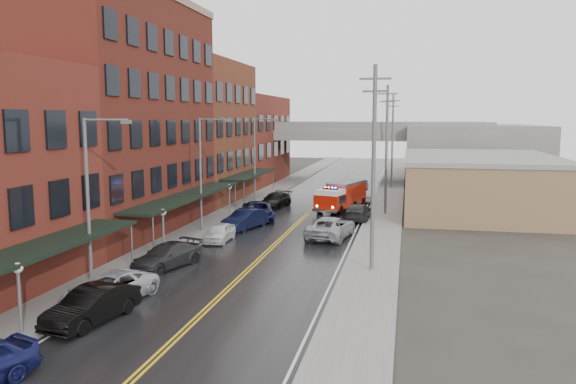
{
  "coord_description": "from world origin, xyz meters",
  "views": [
    {
      "loc": [
        9.08,
        -17.54,
        8.97
      ],
      "look_at": [
        -0.38,
        26.92,
        3.0
      ],
      "focal_mm": 35.0,
      "sensor_mm": 36.0,
      "label": 1
    }
  ],
  "objects": [
    {
      "name": "sidewalk_right",
      "position": [
        7.3,
        30.0,
        0.07
      ],
      "size": [
        3.0,
        160.0,
        0.15
      ],
      "primitive_type": "cube",
      "color": "slate",
      "rests_on": "ground"
    },
    {
      "name": "overpass",
      "position": [
        0.0,
        62.0,
        5.99
      ],
      "size": [
        40.0,
        10.0,
        7.5
      ],
      "color": "slate",
      "rests_on": "ground"
    },
    {
      "name": "brick_building_c",
      "position": [
        -13.3,
        40.5,
        7.5
      ],
      "size": [
        9.0,
        15.0,
        15.0
      ],
      "primitive_type": "cube",
      "color": "#5A281B",
      "rests_on": "ground"
    },
    {
      "name": "curb_left",
      "position": [
        -5.65,
        30.0,
        0.07
      ],
      "size": [
        0.3,
        160.0,
        0.15
      ],
      "primitive_type": "cube",
      "color": "gray",
      "rests_on": "ground"
    },
    {
      "name": "street_lamp_0",
      "position": [
        -6.55,
        8.0,
        5.19
      ],
      "size": [
        2.64,
        0.22,
        9.0
      ],
      "color": "#59595B",
      "rests_on": "ground"
    },
    {
      "name": "parked_car_left_2",
      "position": [
        -5.0,
        6.66,
        0.72
      ],
      "size": [
        3.66,
        5.59,
        1.43
      ],
      "primitive_type": "imported",
      "rotation": [
        0.0,
        0.0,
        -0.27
      ],
      "color": "#ACADB4",
      "rests_on": "ground"
    },
    {
      "name": "fire_truck",
      "position": [
        2.84,
        36.75,
        1.48
      ],
      "size": [
        4.62,
        7.87,
        2.74
      ],
      "rotation": [
        0.0,
        0.0,
        -0.29
      ],
      "color": "#AF1708",
      "rests_on": "ground"
    },
    {
      "name": "curb_right",
      "position": [
        5.65,
        30.0,
        0.07
      ],
      "size": [
        0.3,
        160.0,
        0.15
      ],
      "primitive_type": "cube",
      "color": "gray",
      "rests_on": "ground"
    },
    {
      "name": "awning_1",
      "position": [
        -7.49,
        23.0,
        2.99
      ],
      "size": [
        2.6,
        18.0,
        3.09
      ],
      "color": "black",
      "rests_on": "ground"
    },
    {
      "name": "brick_building_far",
      "position": [
        -13.3,
        58.0,
        6.0
      ],
      "size": [
        9.0,
        20.0,
        12.0
      ],
      "primitive_type": "cube",
      "color": "maroon",
      "rests_on": "ground"
    },
    {
      "name": "globe_lamp_1",
      "position": [
        -6.4,
        16.0,
        2.31
      ],
      "size": [
        0.44,
        0.44,
        3.12
      ],
      "color": "#59595B",
      "rests_on": "ground"
    },
    {
      "name": "street_lamp_2",
      "position": [
        -6.55,
        40.0,
        5.19
      ],
      "size": [
        2.64,
        0.22,
        9.0
      ],
      "color": "#59595B",
      "rests_on": "ground"
    },
    {
      "name": "parked_car_left_1",
      "position": [
        -4.34,
        3.98,
        0.79
      ],
      "size": [
        2.56,
        5.05,
        1.59
      ],
      "primitive_type": "imported",
      "rotation": [
        0.0,
        0.0,
        -0.19
      ],
      "color": "black",
      "rests_on": "ground"
    },
    {
      "name": "utility_pole_1",
      "position": [
        7.2,
        35.0,
        6.31
      ],
      "size": [
        1.8,
        0.24,
        12.0
      ],
      "color": "#59595B",
      "rests_on": "ground"
    },
    {
      "name": "right_far_block",
      "position": [
        18.0,
        70.0,
        4.0
      ],
      "size": [
        18.0,
        30.0,
        8.0
      ],
      "primitive_type": "cube",
      "color": "slate",
      "rests_on": "ground"
    },
    {
      "name": "tan_building",
      "position": [
        16.0,
        40.0,
        2.5
      ],
      "size": [
        14.0,
        22.0,
        5.0
      ],
      "primitive_type": "cube",
      "color": "#94734F",
      "rests_on": "ground"
    },
    {
      "name": "utility_pole_0",
      "position": [
        7.2,
        15.0,
        6.31
      ],
      "size": [
        1.8,
        0.24,
        12.0
      ],
      "color": "#59595B",
      "rests_on": "ground"
    },
    {
      "name": "parked_car_left_4",
      "position": [
        -4.24,
        20.93,
        0.67
      ],
      "size": [
        1.6,
        3.94,
        1.34
      ],
      "primitive_type": "imported",
      "rotation": [
        0.0,
        0.0,
        0.0
      ],
      "color": "silver",
      "rests_on": "ground"
    },
    {
      "name": "globe_lamp_2",
      "position": [
        -6.4,
        30.0,
        2.31
      ],
      "size": [
        0.44,
        0.44,
        3.12
      ],
      "color": "#59595B",
      "rests_on": "ground"
    },
    {
      "name": "parked_car_right_2",
      "position": [
        4.72,
        42.88,
        0.68
      ],
      "size": [
        2.36,
        4.23,
        1.36
      ],
      "primitive_type": "imported",
      "rotation": [
        0.0,
        0.0,
        3.34
      ],
      "color": "silver",
      "rests_on": "ground"
    },
    {
      "name": "utility_pole_2",
      "position": [
        7.2,
        55.0,
        6.31
      ],
      "size": [
        1.8,
        0.24,
        12.0
      ],
      "color": "#59595B",
      "rests_on": "ground"
    },
    {
      "name": "parked_car_left_5",
      "position": [
        -3.72,
        25.88,
        0.8
      ],
      "size": [
        3.08,
        5.15,
        1.6
      ],
      "primitive_type": "imported",
      "rotation": [
        0.0,
        0.0,
        -0.3
      ],
      "color": "black",
      "rests_on": "ground"
    },
    {
      "name": "parked_car_right_1",
      "position": [
        5.0,
        31.64,
        0.75
      ],
      "size": [
        2.57,
        5.33,
        1.5
      ],
      "primitive_type": "imported",
      "rotation": [
        0.0,
        0.0,
        3.05
      ],
      "color": "#232325",
      "rests_on": "ground"
    },
    {
      "name": "parked_car_left_3",
      "position": [
        -5.0,
        13.3,
        0.73
      ],
      "size": [
        3.49,
        5.38,
        1.45
      ],
      "primitive_type": "imported",
      "rotation": [
        0.0,
        0.0,
        -0.32
      ],
      "color": "#272729",
      "rests_on": "ground"
    },
    {
      "name": "parked_car_right_3",
      "position": [
        3.6,
        52.2,
        0.69
      ],
      "size": [
        1.49,
        4.2,
        1.38
      ],
      "primitive_type": "imported",
      "rotation": [
        0.0,
        0.0,
        3.13
      ],
      "color": "black",
      "rests_on": "ground"
    },
    {
      "name": "ground",
      "position": [
        0.0,
        0.0,
        0.0
      ],
      "size": [
        220.0,
        220.0,
        0.0
      ],
      "primitive_type": "plane",
      "color": "#2D2B26",
      "rests_on": "ground"
    },
    {
      "name": "road",
      "position": [
        0.0,
        30.0,
        0.01
      ],
      "size": [
        11.0,
        160.0,
        0.02
      ],
      "primitive_type": "cube",
      "color": "black",
      "rests_on": "ground"
    },
    {
      "name": "awning_2",
      "position": [
        -7.49,
        40.5,
        2.99
      ],
      "size": [
        2.6,
        13.0,
        3.09
      ],
      "color": "black",
      "rests_on": "ground"
    },
    {
      "name": "parked_car_left_7",
      "position": [
        -3.88,
        37.05,
        0.75
      ],
      "size": [
        2.89,
        5.41,
        1.49
      ],
      "primitive_type": "imported",
      "rotation": [
        0.0,
        0.0,
        -0.16
      ],
      "color": "black",
      "rests_on": "ground"
    },
    {
      "name": "parked_car_left_6",
      "position": [
        -3.79,
        30.06,
        0.8
      ],
      "size": [
        4.31,
        6.3,
        1.6
      ],
      "primitive_type": "imported",
      "rotation": [
        0.0,
        0.0,
        0.32
      ],
      "color": "#111343",
      "rests_on": "ground"
    },
    {
      "name": "awning_0",
      "position": [
        -7.49,
        4.0,
        2.99
      ],
      "size": [
        2.6,
        16.0,
        3.09
      ],
      "color": "black",
      "rests_on": "ground"
    },
    {
      "name": "globe_lamp_0",
      "position": [
        -6.4,
        2.0,
        2.31
      ],
      "size": [
        0.44,
        0.44,
        3.12
      ],
      "color": "#59595B",
      "rests_on": "ground"
    },
    {
      "name": "sidewalk_left",
      "position": [
        -7.3,
        30.0,
        0.07
      ],
      "size": [
        3.0,
        160.0,
        0.15
      ],
      "primitive_type": "cube",
      "color": "slate",
      "rests_on": "ground"
    },
    {
      "name": "parked_car_right_0",
      "position": [
        3.6,
        23.8,
        0.82
      ],
      "size": [
        3.53,
        6.2,
        1.63
      ],
      "primitive_type": "imported",
      "rotation": [
        0.0,
        0.0,
        3.0
      ],
      "color": "#999CA1",
      "rests_on": "ground"
    },
    {
      "name": "street_lamp_1",
      "position": [
        -6.55,
        24.0,
        5.19
      ],
      "size": [
        2.64,
        0.22,
        9.0
      ],
      "color": "#59595B",
      "rests_on": "ground"
    },
    {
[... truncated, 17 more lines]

